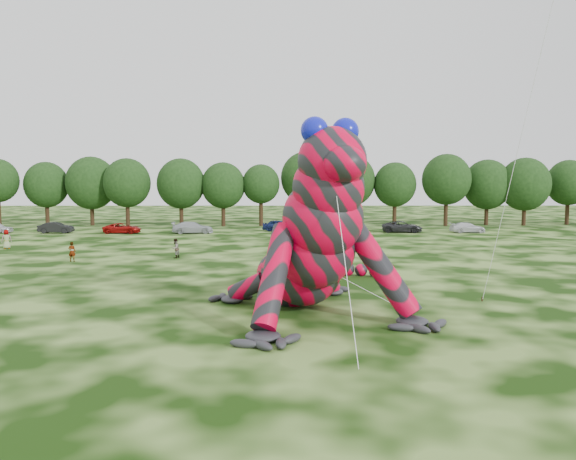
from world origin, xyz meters
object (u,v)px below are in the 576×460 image
(tree_13, at_px, (446,190))
(tree_9, at_px, (261,195))
(tree_12, at_px, (395,194))
(car_2, at_px, (122,228))
(car_4, at_px, (279,226))
(car_7, at_px, (468,228))
(inflatable_gecko, at_px, (294,216))
(tree_5, at_px, (91,191))
(tree_10, at_px, (306,189))
(tree_14, at_px, (487,192))
(car_3, at_px, (193,228))
(tree_7, at_px, (181,192))
(tree_15, at_px, (525,192))
(car_6, at_px, (402,227))
(spectator_1, at_px, (175,248))
(tree_6, at_px, (127,192))
(car_1, at_px, (56,228))
(spectator_2, at_px, (347,239))
(spectator_5, at_px, (324,261))
(spectator_4, at_px, (7,239))
(car_5, at_px, (316,226))
(tree_8, at_px, (223,194))
(spectator_0, at_px, (72,252))
(tree_11, at_px, (351,190))
(tree_16, at_px, (568,192))

(tree_13, bearing_deg, tree_9, 179.52)
(tree_12, xyz_separation_m, car_2, (-35.35, -11.46, -3.86))
(car_4, bearing_deg, car_7, -84.83)
(inflatable_gecko, distance_m, tree_5, 58.41)
(tree_10, relative_size, tree_14, 1.12)
(car_3, xyz_separation_m, car_4, (10.50, 2.94, 0.00))
(tree_7, height_order, tree_15, tree_15)
(car_4, height_order, car_6, car_4)
(tree_5, relative_size, tree_15, 1.02)
(car_6, height_order, spectator_1, spectator_1)
(tree_6, xyz_separation_m, tree_12, (37.57, 1.05, -0.26))
(tree_14, distance_m, spectator_1, 51.28)
(tree_5, bearing_deg, inflatable_gecko, -61.32)
(car_1, relative_size, spectator_2, 2.32)
(tree_13, relative_size, spectator_5, 5.39)
(car_3, xyz_separation_m, spectator_4, (-15.11, -15.01, 0.18))
(car_4, height_order, car_5, car_4)
(tree_8, distance_m, spectator_0, 35.43)
(tree_11, xyz_separation_m, tree_12, (6.23, -0.46, -0.55))
(tree_5, relative_size, tree_10, 0.93)
(tree_9, bearing_deg, tree_11, 3.82)
(car_5, bearing_deg, spectator_4, 130.00)
(tree_5, bearing_deg, tree_6, -17.46)
(car_7, bearing_deg, car_1, 86.09)
(tree_10, xyz_separation_m, tree_16, (38.05, 0.79, -0.57))
(spectator_4, relative_size, spectator_1, 1.12)
(tree_9, distance_m, spectator_5, 41.53)
(tree_13, distance_m, tree_14, 6.54)
(car_4, distance_m, car_7, 23.29)
(tree_11, bearing_deg, car_7, -40.54)
(inflatable_gecko, relative_size, spectator_4, 10.24)
(tree_6, xyz_separation_m, tree_15, (56.03, 1.09, 0.07))
(tree_10, relative_size, car_5, 2.43)
(inflatable_gecko, bearing_deg, spectator_1, 99.16)
(car_2, xyz_separation_m, spectator_2, (25.76, -14.65, 0.26))
(tree_5, distance_m, tree_12, 43.14)
(tree_6, distance_m, tree_11, 31.38)
(tree_12, bearing_deg, tree_7, -178.22)
(car_2, bearing_deg, inflatable_gecko, -152.71)
(tree_9, xyz_separation_m, spectator_4, (-22.94, -26.26, -3.44))
(inflatable_gecko, distance_m, car_4, 42.04)
(tree_5, bearing_deg, tree_15, -0.62)
(tree_5, distance_m, spectator_4, 27.67)
(car_5, bearing_deg, tree_16, -61.54)
(spectator_5, bearing_deg, tree_16, 167.66)
(car_2, xyz_separation_m, car_5, (23.64, 1.48, 0.09))
(car_4, xyz_separation_m, spectator_5, (3.36, -32.64, 0.22))
(tree_7, distance_m, car_3, 11.91)
(tree_12, distance_m, tree_13, 7.17)
(tree_12, height_order, spectator_5, tree_12)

